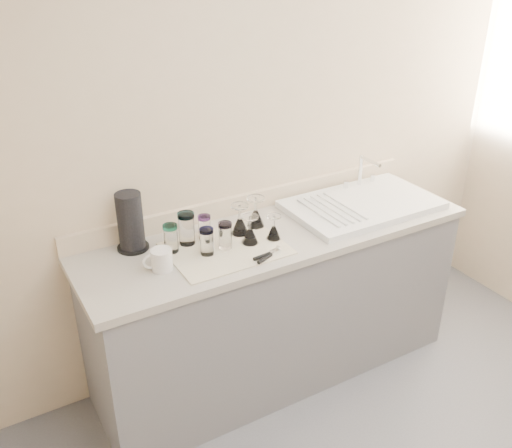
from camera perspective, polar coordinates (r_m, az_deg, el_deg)
room_envelope at (r=1.83m, az=22.82°, el=2.24°), size 3.54×3.50×2.52m
counter_unit at (r=3.14m, az=1.99°, el=-7.91°), size 2.06×0.62×0.90m
sink_unit at (r=3.20m, az=10.55°, el=1.99°), size 0.82×0.50×0.22m
dish_towel at (r=2.74m, az=-3.02°, el=-2.46°), size 0.55×0.42×0.01m
tumbler_teal at (r=2.70m, az=-8.51°, el=-1.40°), size 0.07×0.07×0.14m
tumbler_cyan at (r=2.76m, az=-6.97°, el=-0.42°), size 0.08×0.08×0.16m
tumbler_purple at (r=2.79m, az=-5.17°, el=-0.33°), size 0.06×0.06×0.13m
tumbler_blue at (r=2.66m, az=-4.93°, el=-1.72°), size 0.07×0.07×0.13m
tumbler_lavender at (r=2.71m, az=-3.09°, el=-1.13°), size 0.07×0.07×0.13m
goblet_back_left at (r=2.84m, az=-1.62°, el=0.01°), size 0.09×0.09×0.16m
goblet_back_right at (r=2.91m, az=-0.03°, el=0.78°), size 0.09×0.09×0.16m
goblet_front_left at (r=2.76m, az=-0.59°, el=-0.99°), size 0.08×0.08×0.14m
goblet_front_right at (r=2.80m, az=1.78°, el=-0.68°), size 0.07×0.07×0.13m
can_opener at (r=2.66m, az=1.19°, el=-3.15°), size 0.15×0.08×0.02m
white_mug at (r=2.59m, az=-9.48°, el=-3.55°), size 0.14×0.11×0.10m
paper_towel_roll at (r=2.74m, az=-12.44°, el=0.16°), size 0.15×0.15×0.29m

